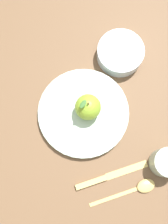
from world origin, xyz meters
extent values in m
plane|color=brown|center=(0.00, 0.00, 0.00)|extent=(2.40, 2.40, 0.00)
cylinder|color=#B2C6B2|center=(0.00, -0.04, 0.01)|extent=(0.25, 0.25, 0.02)
torus|color=#B2C6B2|center=(0.00, -0.04, 0.02)|extent=(0.25, 0.25, 0.01)
sphere|color=#8CB22D|center=(-0.01, -0.04, 0.05)|extent=(0.07, 0.07, 0.07)
cylinder|color=#4C3319|center=(-0.01, -0.04, 0.09)|extent=(0.00, 0.00, 0.01)
ellipsoid|color=#386628|center=(0.00, -0.04, 0.10)|extent=(0.03, 0.03, 0.00)
cylinder|color=silver|center=(-0.13, -0.19, 0.02)|extent=(0.13, 0.13, 0.04)
torus|color=silver|center=(-0.13, -0.19, 0.04)|extent=(0.13, 0.13, 0.01)
cylinder|color=#9FABB3|center=(-0.13, -0.19, 0.04)|extent=(0.10, 0.10, 0.01)
cylinder|color=#B2C6B2|center=(-0.19, 0.13, 0.03)|extent=(0.07, 0.07, 0.07)
cube|color=#D8B766|center=(-0.09, 0.13, 0.00)|extent=(0.12, 0.04, 0.00)
cube|color=#D8B766|center=(0.01, 0.15, 0.01)|extent=(0.09, 0.03, 0.01)
ellipsoid|color=#D8B766|center=(-0.13, 0.18, 0.01)|extent=(0.05, 0.04, 0.01)
cube|color=#D8B766|center=(-0.04, 0.20, 0.00)|extent=(0.13, 0.03, 0.01)
camera|label=1|loc=(0.02, 0.12, 0.75)|focal=44.22mm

